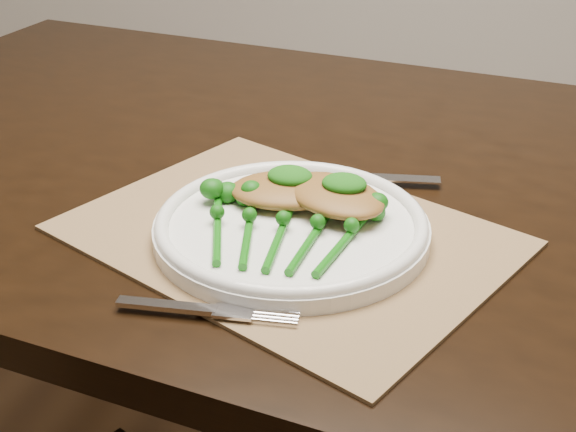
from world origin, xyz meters
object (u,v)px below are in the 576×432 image
(chicken_fillet_left, at_px, (288,190))
(broccolini_bundle, at_px, (279,236))
(dinner_plate, at_px, (291,226))
(dining_table, at_px, (326,393))
(placemat, at_px, (287,235))

(chicken_fillet_left, relative_size, broccolini_bundle, 0.70)
(dinner_plate, relative_size, chicken_fillet_left, 2.28)
(dinner_plate, bearing_deg, dining_table, 90.08)
(placemat, height_order, dinner_plate, dinner_plate)
(dinner_plate, xyz_separation_m, chicken_fillet_left, (-0.02, 0.05, 0.02))
(dining_table, relative_size, dinner_plate, 5.81)
(chicken_fillet_left, bearing_deg, dinner_plate, -83.31)
(broccolini_bundle, bearing_deg, placemat, 91.51)
(chicken_fillet_left, bearing_deg, placemat, -88.53)
(dinner_plate, bearing_deg, broccolini_bundle, -93.11)
(dinner_plate, height_order, chicken_fillet_left, chicken_fillet_left)
(broccolini_bundle, bearing_deg, chicken_fillet_left, 96.34)
(chicken_fillet_left, bearing_deg, dining_table, 69.39)
(placemat, height_order, chicken_fillet_left, chicken_fillet_left)
(chicken_fillet_left, bearing_deg, broccolini_bundle, -93.26)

